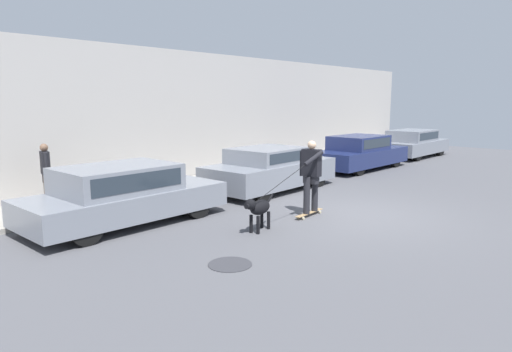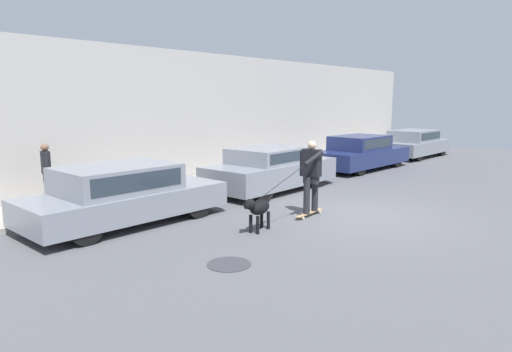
{
  "view_description": "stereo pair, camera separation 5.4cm",
  "coord_description": "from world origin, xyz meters",
  "px_view_note": "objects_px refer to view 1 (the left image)",
  "views": [
    {
      "loc": [
        -9.38,
        -5.12,
        2.68
      ],
      "look_at": [
        -1.64,
        1.66,
        0.95
      ],
      "focal_mm": 32.0,
      "sensor_mm": 36.0,
      "label": 1
    },
    {
      "loc": [
        -9.34,
        -5.16,
        2.68
      ],
      "look_at": [
        -1.64,
        1.66,
        0.95
      ],
      "focal_mm": 32.0,
      "sensor_mm": 36.0,
      "label": 2
    }
  ],
  "objects_px": {
    "pedestrian_with_bag": "(46,171)",
    "parked_car_3": "(413,144)",
    "skateboarder": "(311,174)",
    "parked_car_0": "(123,195)",
    "parked_car_2": "(360,153)",
    "dog": "(259,208)",
    "parked_car_1": "(270,169)"
  },
  "relations": [
    {
      "from": "parked_car_1",
      "to": "dog",
      "type": "height_order",
      "value": "parked_car_1"
    },
    {
      "from": "parked_car_3",
      "to": "dog",
      "type": "height_order",
      "value": "parked_car_3"
    },
    {
      "from": "parked_car_3",
      "to": "parked_car_1",
      "type": "bearing_deg",
      "value": -179.01
    },
    {
      "from": "parked_car_1",
      "to": "pedestrian_with_bag",
      "type": "bearing_deg",
      "value": 153.76
    },
    {
      "from": "parked_car_1",
      "to": "skateboarder",
      "type": "relative_size",
      "value": 1.71
    },
    {
      "from": "parked_car_0",
      "to": "skateboarder",
      "type": "bearing_deg",
      "value": -38.44
    },
    {
      "from": "parked_car_0",
      "to": "parked_car_3",
      "type": "distance_m",
      "value": 15.59
    },
    {
      "from": "parked_car_1",
      "to": "pedestrian_with_bag",
      "type": "distance_m",
      "value": 6.08
    },
    {
      "from": "parked_car_1",
      "to": "parked_car_3",
      "type": "relative_size",
      "value": 1.01
    },
    {
      "from": "pedestrian_with_bag",
      "to": "parked_car_3",
      "type": "bearing_deg",
      "value": 7.73
    },
    {
      "from": "parked_car_1",
      "to": "skateboarder",
      "type": "xyz_separation_m",
      "value": [
        -1.76,
        -2.66,
        0.37
      ]
    },
    {
      "from": "parked_car_0",
      "to": "dog",
      "type": "distance_m",
      "value": 3.0
    },
    {
      "from": "parked_car_2",
      "to": "parked_car_3",
      "type": "bearing_deg",
      "value": 1.71
    },
    {
      "from": "dog",
      "to": "skateboarder",
      "type": "relative_size",
      "value": 0.41
    },
    {
      "from": "pedestrian_with_bag",
      "to": "parked_car_2",
      "type": "bearing_deg",
      "value": 3.61
    },
    {
      "from": "parked_car_0",
      "to": "parked_car_2",
      "type": "relative_size",
      "value": 0.96
    },
    {
      "from": "pedestrian_with_bag",
      "to": "parked_car_1",
      "type": "bearing_deg",
      "value": -8.39
    },
    {
      "from": "dog",
      "to": "parked_car_2",
      "type": "bearing_deg",
      "value": -173.94
    },
    {
      "from": "parked_car_2",
      "to": "dog",
      "type": "distance_m",
      "value": 9.38
    },
    {
      "from": "parked_car_2",
      "to": "dog",
      "type": "relative_size",
      "value": 4.37
    },
    {
      "from": "skateboarder",
      "to": "parked_car_3",
      "type": "bearing_deg",
      "value": -171.15
    },
    {
      "from": "parked_car_0",
      "to": "parked_car_1",
      "type": "xyz_separation_m",
      "value": [
        5.01,
        -0.0,
        -0.01
      ]
    },
    {
      "from": "parked_car_0",
      "to": "parked_car_2",
      "type": "height_order",
      "value": "parked_car_2"
    },
    {
      "from": "parked_car_2",
      "to": "pedestrian_with_bag",
      "type": "relative_size",
      "value": 3.04
    },
    {
      "from": "skateboarder",
      "to": "pedestrian_with_bag",
      "type": "distance_m",
      "value": 6.44
    },
    {
      "from": "skateboarder",
      "to": "pedestrian_with_bag",
      "type": "xyz_separation_m",
      "value": [
        -3.73,
        5.25,
        -0.05
      ]
    },
    {
      "from": "parked_car_2",
      "to": "dog",
      "type": "height_order",
      "value": "parked_car_2"
    },
    {
      "from": "parked_car_0",
      "to": "skateboarder",
      "type": "xyz_separation_m",
      "value": [
        3.25,
        -2.66,
        0.36
      ]
    },
    {
      "from": "parked_car_1",
      "to": "dog",
      "type": "xyz_separation_m",
      "value": [
        -3.52,
        -2.6,
        -0.13
      ]
    },
    {
      "from": "parked_car_2",
      "to": "skateboarder",
      "type": "bearing_deg",
      "value": -158.13
    },
    {
      "from": "parked_car_0",
      "to": "parked_car_2",
      "type": "distance_m",
      "value": 10.5
    },
    {
      "from": "parked_car_0",
      "to": "skateboarder",
      "type": "relative_size",
      "value": 1.71
    }
  ]
}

